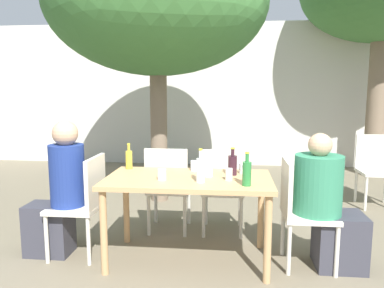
% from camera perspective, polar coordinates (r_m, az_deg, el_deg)
% --- Properties ---
extents(ground_plane, '(30.00, 30.00, 0.00)m').
position_cam_1_polar(ground_plane, '(3.52, -0.52, -17.20)').
color(ground_plane, '#706651').
extents(cafe_building_wall, '(10.00, 0.08, 2.80)m').
position_cam_1_polar(cafe_building_wall, '(7.52, 3.19, 7.46)').
color(cafe_building_wall, beige).
rests_on(cafe_building_wall, ground_plane).
extents(tree_near, '(2.86, 2.86, 3.55)m').
position_cam_1_polar(tree_near, '(5.17, -5.32, 20.53)').
color(tree_near, '#7A6651').
rests_on(tree_near, ground_plane).
extents(dining_table_front, '(1.44, 0.79, 0.76)m').
position_cam_1_polar(dining_table_front, '(3.29, -0.54, -6.64)').
color(dining_table_front, tan).
rests_on(dining_table_front, ground_plane).
extents(patio_chair_0, '(0.44, 0.44, 0.92)m').
position_cam_1_polar(patio_chair_0, '(3.56, -16.13, -8.15)').
color(patio_chair_0, beige).
rests_on(patio_chair_0, ground_plane).
extents(patio_chair_1, '(0.44, 0.44, 0.92)m').
position_cam_1_polar(patio_chair_1, '(3.36, 16.03, -9.12)').
color(patio_chair_1, beige).
rests_on(patio_chair_1, ground_plane).
extents(patio_chair_2, '(0.44, 0.44, 0.92)m').
position_cam_1_polar(patio_chair_2, '(3.96, -3.68, -6.13)').
color(patio_chair_2, beige).
rests_on(patio_chair_2, ground_plane).
extents(patio_chair_3, '(0.44, 0.44, 0.92)m').
position_cam_1_polar(patio_chair_3, '(3.91, 4.72, -6.34)').
color(patio_chair_3, beige).
rests_on(patio_chair_3, ground_plane).
extents(patio_chair_4, '(0.44, 0.44, 0.92)m').
position_cam_1_polar(patio_chair_4, '(5.46, 26.12, -2.96)').
color(patio_chair_4, beige).
rests_on(patio_chair_4, ground_plane).
extents(person_seated_0, '(0.56, 0.31, 1.25)m').
position_cam_1_polar(person_seated_0, '(3.64, -19.63, -7.42)').
color(person_seated_0, '#383842').
rests_on(person_seated_0, ground_plane).
extents(person_seated_1, '(0.60, 0.40, 1.16)m').
position_cam_1_polar(person_seated_1, '(3.41, 19.96, -9.07)').
color(person_seated_1, '#383842').
rests_on(person_seated_1, ground_plane).
extents(oil_cruet_0, '(0.06, 0.06, 0.25)m').
position_cam_1_polar(oil_cruet_0, '(3.64, -9.58, -2.27)').
color(oil_cruet_0, gold).
rests_on(oil_cruet_0, dining_table_front).
extents(green_bottle_1, '(0.07, 0.07, 0.27)m').
position_cam_1_polar(green_bottle_1, '(3.00, 8.35, -4.35)').
color(green_bottle_1, '#287A38').
rests_on(green_bottle_1, dining_table_front).
extents(wine_bottle_2, '(0.08, 0.08, 0.25)m').
position_cam_1_polar(wine_bottle_2, '(3.36, 6.19, -3.11)').
color(wine_bottle_2, '#331923').
rests_on(wine_bottle_2, dining_table_front).
extents(water_bottle_3, '(0.07, 0.07, 0.28)m').
position_cam_1_polar(water_bottle_3, '(3.08, 1.31, -3.88)').
color(water_bottle_3, silver).
rests_on(water_bottle_3, dining_table_front).
extents(drinking_glass_0, '(0.06, 0.06, 0.10)m').
position_cam_1_polar(drinking_glass_0, '(3.17, 5.65, -4.62)').
color(drinking_glass_0, silver).
rests_on(drinking_glass_0, dining_table_front).
extents(drinking_glass_1, '(0.07, 0.07, 0.10)m').
position_cam_1_polar(drinking_glass_1, '(3.18, -4.61, -4.63)').
color(drinking_glass_1, silver).
rests_on(drinking_glass_1, dining_table_front).
extents(drinking_glass_2, '(0.08, 0.08, 0.11)m').
position_cam_1_polar(drinking_glass_2, '(3.30, 2.49, -4.04)').
color(drinking_glass_2, silver).
rests_on(drinking_glass_2, dining_table_front).
extents(drinking_glass_3, '(0.08, 0.08, 0.09)m').
position_cam_1_polar(drinking_glass_3, '(3.45, 7.84, -3.71)').
color(drinking_glass_3, white).
rests_on(drinking_glass_3, dining_table_front).
extents(drinking_glass_4, '(0.07, 0.07, 0.09)m').
position_cam_1_polar(drinking_glass_4, '(3.52, 0.35, -3.33)').
color(drinking_glass_4, white).
rests_on(drinking_glass_4, dining_table_front).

